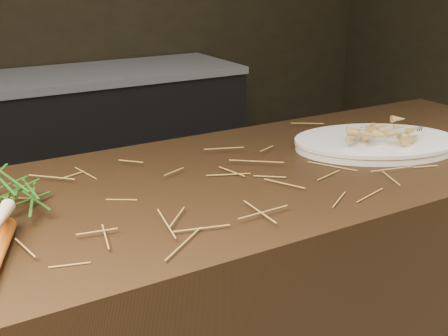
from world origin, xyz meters
The scene contains 5 objects.
back_counter centered at (0.30, 2.18, 0.42)m, with size 1.82×0.62×0.84m.
straw_bedding centered at (0.00, 0.30, 0.91)m, with size 1.40×0.60×0.02m, color olive, non-canonical shape.
serving_platter centered at (0.61, 0.29, 0.91)m, with size 0.45×0.30×0.02m, color white, non-canonical shape.
roasted_veg_heap centered at (0.61, 0.29, 0.95)m, with size 0.22×0.16×0.05m, color #9F753D, non-canonical shape.
serving_fork centered at (0.75, 0.21, 0.93)m, with size 0.01×0.17×0.00m, color silver.
Camera 1 is at (-0.50, -0.78, 1.38)m, focal length 45.00 mm.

